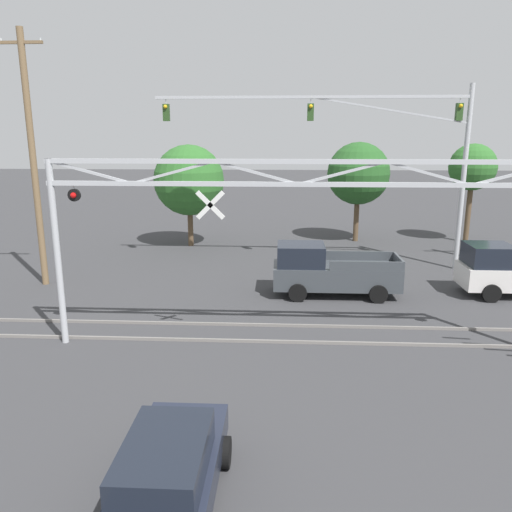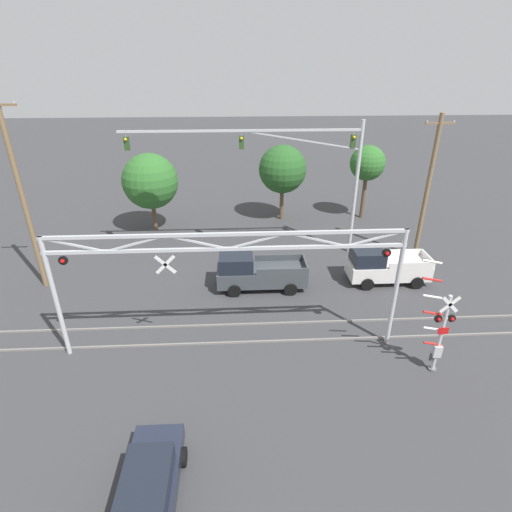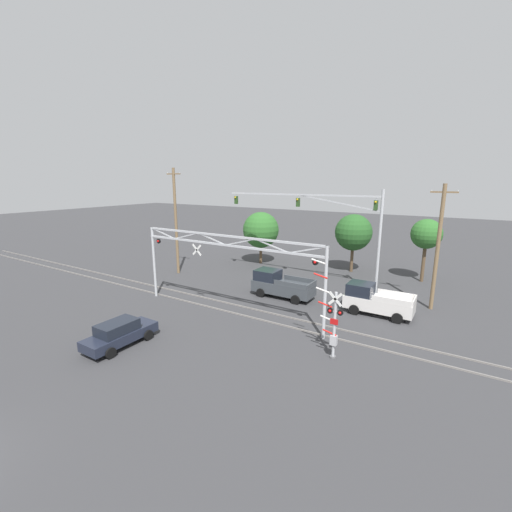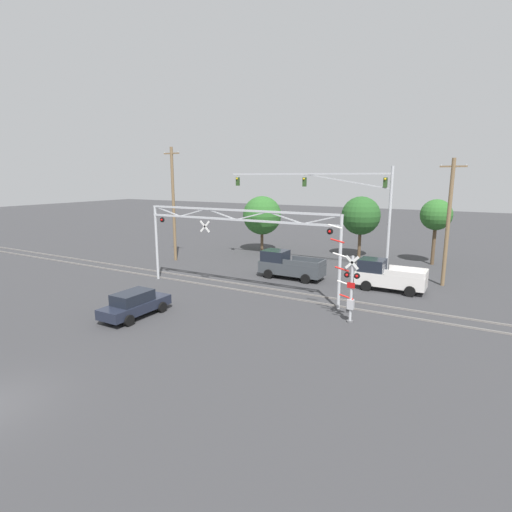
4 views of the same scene
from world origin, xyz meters
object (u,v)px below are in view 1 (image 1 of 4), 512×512
object	(u,v)px
crossing_gantry	(298,209)
background_tree_beyond_span	(189,180)
utility_pole_left	(33,159)
pickup_truck_lead	(329,271)
background_tree_far_left_verge	(473,168)
background_tree_far_right_verge	(358,174)
traffic_signal_span	(389,141)
sedan_waiting	(168,476)

from	to	relation	value
crossing_gantry	background_tree_beyond_span	world-z (taller)	background_tree_beyond_span
utility_pole_left	pickup_truck_lead	bearing A→B (deg)	-4.14
utility_pole_left	background_tree_far_left_verge	bearing A→B (deg)	24.84
pickup_truck_lead	background_tree_far_left_verge	bearing A→B (deg)	49.40
pickup_truck_lead	background_tree_far_right_verge	distance (m)	11.96
traffic_signal_span	utility_pole_left	size ratio (longest dim) A/B	1.39
sedan_waiting	background_tree_beyond_span	world-z (taller)	background_tree_beyond_span
traffic_signal_span	background_tree_far_left_verge	world-z (taller)	traffic_signal_span
crossing_gantry	utility_pole_left	distance (m)	12.86
crossing_gantry	traffic_signal_span	world-z (taller)	traffic_signal_span
traffic_signal_span	background_tree_far_right_verge	bearing A→B (deg)	93.47
traffic_signal_span	background_tree_far_left_verge	bearing A→B (deg)	45.53
utility_pole_left	background_tree_far_left_verge	xyz separation A→B (m)	(22.25, 10.30, -0.94)
utility_pole_left	background_tree_far_right_verge	world-z (taller)	utility_pole_left
traffic_signal_span	background_tree_far_left_verge	distance (m)	9.43
background_tree_beyond_span	utility_pole_left	bearing A→B (deg)	-121.58
traffic_signal_span	background_tree_far_right_verge	xyz separation A→B (m)	(-0.40, 6.60, -2.05)
pickup_truck_lead	background_tree_beyond_span	size ratio (longest dim) A/B	0.86
crossing_gantry	utility_pole_left	bearing A→B (deg)	150.26
background_tree_far_right_verge	background_tree_far_left_verge	bearing A→B (deg)	0.16
background_tree_beyond_span	background_tree_far_right_verge	xyz separation A→B (m)	(10.22, 1.93, 0.29)
background_tree_far_left_verge	utility_pole_left	bearing A→B (deg)	-155.16
traffic_signal_span	pickup_truck_lead	bearing A→B (deg)	-124.13
sedan_waiting	utility_pole_left	bearing A→B (deg)	122.53
traffic_signal_span	sedan_waiting	xyz separation A→B (m)	(-7.03, -17.36, -5.52)
utility_pole_left	background_tree_far_right_verge	xyz separation A→B (m)	(15.35, 10.28, -1.32)
pickup_truck_lead	background_tree_far_left_verge	size ratio (longest dim) A/B	0.86
sedan_waiting	background_tree_beyond_span	xyz separation A→B (m)	(-3.59, 22.04, 3.18)
sedan_waiting	background_tree_far_right_verge	size ratio (longest dim) A/B	0.71
utility_pole_left	background_tree_beyond_span	size ratio (longest dim) A/B	1.79
pickup_truck_lead	background_tree_far_right_verge	size ratio (longest dim) A/B	0.84
pickup_truck_lead	background_tree_far_right_verge	bearing A→B (deg)	76.38
crossing_gantry	pickup_truck_lead	bearing A→B (deg)	74.46
background_tree_far_right_verge	traffic_signal_span	bearing A→B (deg)	-86.53
background_tree_beyond_span	background_tree_far_right_verge	distance (m)	10.40
utility_pole_left	background_tree_beyond_span	distance (m)	9.94
pickup_truck_lead	background_tree_beyond_span	distance (m)	12.28
traffic_signal_span	background_tree_far_left_verge	size ratio (longest dim) A/B	2.47
pickup_truck_lead	utility_pole_left	xyz separation A→B (m)	(-12.64, 0.91, 4.53)
pickup_truck_lead	background_tree_far_left_verge	xyz separation A→B (m)	(9.61, 11.22, 3.58)
crossing_gantry	sedan_waiting	world-z (taller)	crossing_gantry
sedan_waiting	background_tree_beyond_span	size ratio (longest dim) A/B	0.72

